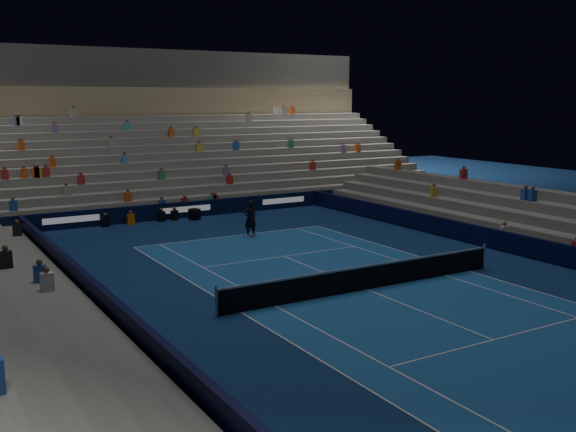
% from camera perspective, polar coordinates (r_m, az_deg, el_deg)
% --- Properties ---
extents(ground, '(90.00, 90.00, 0.00)m').
position_cam_1_polar(ground, '(26.24, 6.75, -6.28)').
color(ground, navy).
rests_on(ground, ground).
extents(court_surface, '(10.97, 23.77, 0.01)m').
position_cam_1_polar(court_surface, '(26.24, 6.75, -6.27)').
color(court_surface, '#1B5599').
rests_on(court_surface, ground).
extents(sponsor_barrier_far, '(44.00, 0.25, 1.00)m').
position_cam_1_polar(sponsor_barrier_far, '(41.96, -8.76, 0.54)').
color(sponsor_barrier_far, black).
rests_on(sponsor_barrier_far, ground).
extents(sponsor_barrier_east, '(0.25, 37.00, 1.00)m').
position_cam_1_polar(sponsor_barrier_east, '(32.78, 20.38, -2.64)').
color(sponsor_barrier_east, black).
rests_on(sponsor_barrier_east, ground).
extents(sponsor_barrier_west, '(0.25, 37.00, 1.00)m').
position_cam_1_polar(sponsor_barrier_west, '(21.83, -14.14, -8.54)').
color(sponsor_barrier_west, black).
rests_on(sponsor_barrier_west, ground).
extents(grandstand_main, '(44.00, 15.20, 11.20)m').
position_cam_1_polar(grandstand_main, '(50.40, -12.88, 5.28)').
color(grandstand_main, slate).
rests_on(grandstand_main, ground).
extents(grandstand_west, '(5.00, 37.00, 2.50)m').
position_cam_1_polar(grandstand_west, '(21.06, -23.35, -8.58)').
color(grandstand_west, slate).
rests_on(grandstand_west, ground).
extents(tennis_net, '(12.90, 0.10, 1.10)m').
position_cam_1_polar(tennis_net, '(26.10, 6.77, -5.22)').
color(tennis_net, '#B2B2B7').
rests_on(tennis_net, ground).
extents(tennis_player, '(0.76, 0.52, 2.01)m').
position_cam_1_polar(tennis_player, '(35.56, -3.26, -0.23)').
color(tennis_player, black).
rests_on(tennis_player, ground).
extents(broadcast_camera, '(0.64, 1.03, 0.67)m').
position_cam_1_polar(broadcast_camera, '(41.18, -8.01, 0.16)').
color(broadcast_camera, black).
rests_on(broadcast_camera, ground).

